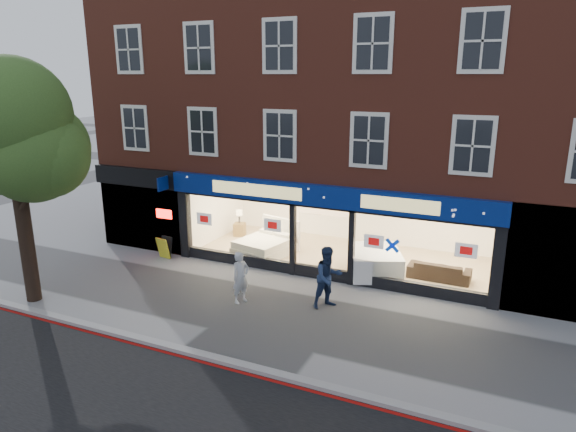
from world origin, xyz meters
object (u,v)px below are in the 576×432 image
Objects in this scene: mattress_stack at (375,262)px; sofa at (439,270)px; pedestrian_blue at (328,277)px; pedestrian_grey at (241,277)px; display_bed at (266,245)px; a_board at (165,248)px.

sofa is (2.10, 0.42, -0.11)m from mattress_stack.
pedestrian_blue reaches higher than sofa.
pedestrian_grey reaches higher than mattress_stack.
pedestrian_grey is (1.17, -4.03, 0.37)m from display_bed.
sofa is at bearing 13.26° from display_bed.
sofa is 6.72m from pedestrian_grey.
pedestrian_blue is (7.10, -1.43, 0.53)m from a_board.
pedestrian_grey is 0.85× the size of pedestrian_blue.
pedestrian_blue is at bearing -29.11° from display_bed.
sofa is (6.44, 0.13, -0.04)m from display_bed.
display_bed is at bearing 88.88° from pedestrian_blue.
pedestrian_grey is (-3.16, -3.74, 0.29)m from mattress_stack.
pedestrian_grey is at bearing -130.21° from mattress_stack.
display_bed reaches higher than sofa.
display_bed reaches higher than mattress_stack.
pedestrian_blue is (2.53, 0.78, 0.14)m from pedestrian_grey.
display_bed is at bearing 176.17° from mattress_stack.
sofa is at bearing 18.44° from a_board.
mattress_stack is 3.10× the size of a_board.
display_bed is 1.53× the size of pedestrian_grey.
pedestrian_grey is (-5.26, -4.16, 0.41)m from sofa.
a_board is (-7.73, -1.53, -0.10)m from mattress_stack.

